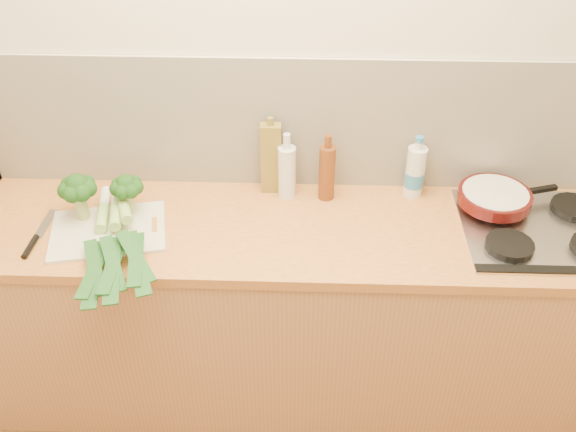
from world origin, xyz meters
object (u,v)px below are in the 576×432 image
chefs_knife (34,241)px  skillet (495,197)px  gas_hob (542,229)px  chopping_board (108,231)px

chefs_knife → skillet: bearing=10.3°
gas_hob → skillet: 0.21m
chopping_board → skillet: bearing=-4.5°
skillet → gas_hob: bearing=-58.0°
gas_hob → chefs_knife: size_ratio=1.97×
chopping_board → chefs_knife: bearing=-176.5°
gas_hob → skillet: bearing=138.9°
chopping_board → chefs_knife: size_ratio=1.40×
chopping_board → skillet: 1.46m
chefs_knife → skillet: skillet is taller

